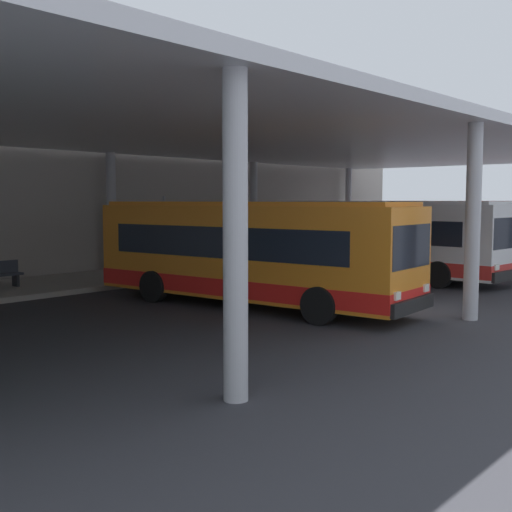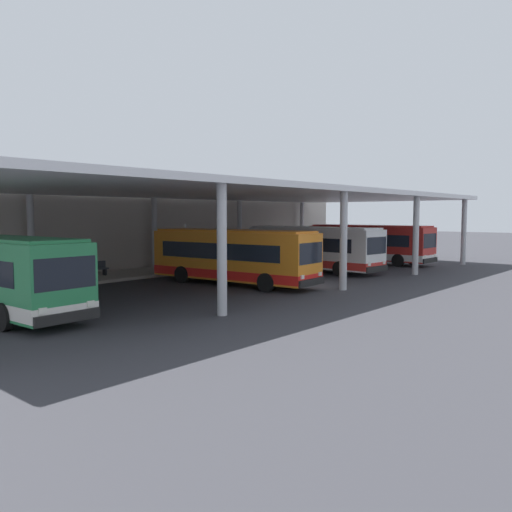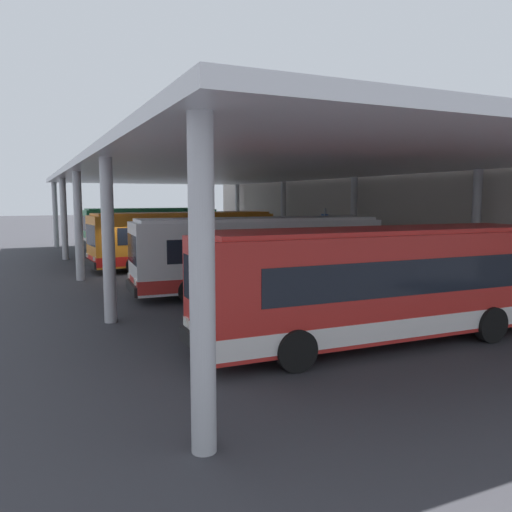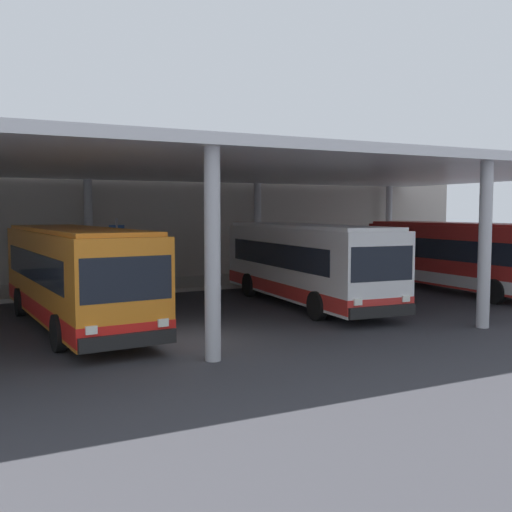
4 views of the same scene
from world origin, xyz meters
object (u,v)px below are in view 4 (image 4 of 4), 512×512
Objects in this scene: bus_middle_bay at (305,263)px; bus_second_bay at (75,275)px; bus_far_bay at (459,256)px; banner_sign at (117,249)px.

bus_second_bay is at bearing -176.41° from bus_middle_bay.
bus_far_bay is (17.05, 0.44, 0.00)m from bus_second_bay.
banner_sign is (-5.81, 6.94, 0.32)m from bus_middle_bay.
bus_second_bay is 1.01× the size of bus_far_bay.
bus_middle_bay and bus_far_bay have the same top height.
banner_sign reaches higher than bus_middle_bay.
bus_middle_bay is at bearing 179.17° from bus_far_bay.
bus_second_bay is at bearing -178.52° from bus_far_bay.
bus_second_bay is 8.93m from bus_middle_bay.
bus_second_bay is 17.05m from bus_far_bay.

